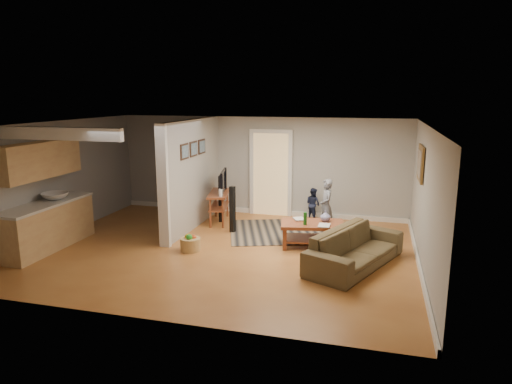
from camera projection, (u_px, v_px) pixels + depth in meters
ground at (223, 250)px, 9.13m from camera, size 7.50×7.50×0.00m
room_shell at (180, 172)px, 9.50m from camera, size 7.54×6.02×2.52m
area_rug at (291, 231)px, 10.38m from camera, size 3.24×2.78×0.01m
sofa at (354, 266)px, 8.29m from camera, size 1.74×2.45×0.67m
coffee_table at (313, 228)px, 9.29m from camera, size 1.39×0.96×0.75m
tv_console at (219, 195)px, 11.00m from camera, size 0.68×1.24×1.01m
speaker_left at (232, 210)px, 10.20m from camera, size 0.13×0.13×1.06m
speaker_right at (220, 202)px, 11.07m from camera, size 0.13×0.13×0.96m
toy_basket at (190, 244)px, 9.05m from camera, size 0.40×0.40×0.36m
child at (325, 232)px, 10.33m from camera, size 0.43×0.52×1.21m
toddler at (313, 220)px, 11.32m from camera, size 0.50×0.48×0.81m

